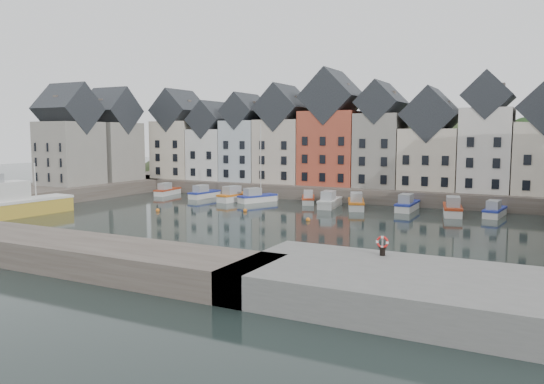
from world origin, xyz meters
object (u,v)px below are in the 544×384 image
Objects in this scene: boat_d at (257,197)px; mooring_bollard at (383,251)px; boat_a at (167,191)px; large_vessel at (16,204)px; life_ring_post at (382,243)px.

mooring_bollard is (27.89, -33.49, 1.56)m from boat_d.
boat_a is at bearing 142.38° from mooring_bollard.
large_vessel is (-18.98, -25.00, 0.80)m from boat_d.
large_vessel is at bearing -102.83° from boat_d.
mooring_bollard is at bearing -44.89° from boat_a.
large_vessel reaches higher than mooring_bollard.
boat_d is at bearing 129.73° from life_ring_post.
boat_a is at bearing 142.32° from life_ring_post.
large_vessel is 22.92× the size of mooring_bollard.
boat_a is 17.45m from boat_d.
boat_d is at bearing 56.06° from large_vessel.
life_ring_post reaches higher than mooring_bollard.
boat_d is 31.40m from large_vessel.
life_ring_post is at bearing -86.49° from mooring_bollard.
boat_d reaches higher than mooring_bollard.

